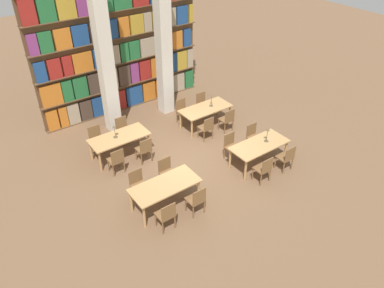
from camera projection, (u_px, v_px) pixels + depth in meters
name	position (u px, v px, depth m)	size (l,w,h in m)	color
ground_plane	(189.00, 159.00, 11.84)	(40.00, 40.00, 0.00)	brown
bookshelf_bank	(120.00, 41.00, 13.17)	(6.35, 0.35, 5.50)	brown
pillar_left	(103.00, 47.00, 11.67)	(0.45, 0.45, 6.00)	silver
pillar_center	(163.00, 33.00, 12.73)	(0.45, 0.45, 6.00)	silver
reading_table_0	(165.00, 187.00, 9.76)	(1.84, 0.85, 0.73)	tan
chair_0	(166.00, 215.00, 9.18)	(0.42, 0.40, 0.87)	brown
chair_1	(138.00, 184.00, 10.13)	(0.42, 0.40, 0.87)	brown
chair_2	(197.00, 200.00, 9.63)	(0.42, 0.40, 0.87)	brown
chair_3	(167.00, 172.00, 10.57)	(0.42, 0.40, 0.87)	brown
reading_table_1	(259.00, 146.00, 11.29)	(1.84, 0.85, 0.73)	tan
chair_4	(264.00, 169.00, 10.68)	(0.42, 0.40, 0.87)	brown
chair_5	(231.00, 146.00, 11.63)	(0.42, 0.40, 0.87)	brown
chair_6	(286.00, 157.00, 11.13)	(0.42, 0.40, 0.87)	brown
chair_7	(253.00, 136.00, 12.08)	(0.42, 0.40, 0.87)	brown
desk_lamp_0	(267.00, 133.00, 11.19)	(0.14, 0.14, 0.46)	brown
reading_table_2	(119.00, 139.00, 11.63)	(1.84, 0.85, 0.73)	tan
chair_8	(116.00, 160.00, 11.02)	(0.42, 0.40, 0.87)	brown
chair_9	(97.00, 138.00, 11.97)	(0.42, 0.40, 0.87)	brown
chair_10	(144.00, 149.00, 11.48)	(0.42, 0.40, 0.87)	brown
chair_11	(123.00, 129.00, 12.43)	(0.42, 0.40, 0.87)	brown
desk_lamp_1	(114.00, 129.00, 11.39)	(0.14, 0.14, 0.43)	brown
reading_table_3	(206.00, 110.00, 13.13)	(1.84, 0.85, 0.73)	tan
chair_12	(207.00, 127.00, 12.52)	(0.42, 0.40, 0.87)	brown
chair_13	(183.00, 110.00, 13.46)	(0.42, 0.40, 0.87)	brown
chair_14	(227.00, 119.00, 12.95)	(0.42, 0.40, 0.87)	brown
chair_15	(203.00, 103.00, 13.90)	(0.42, 0.40, 0.87)	brown
desk_lamp_2	(211.00, 98.00, 13.02)	(0.14, 0.14, 0.48)	brown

